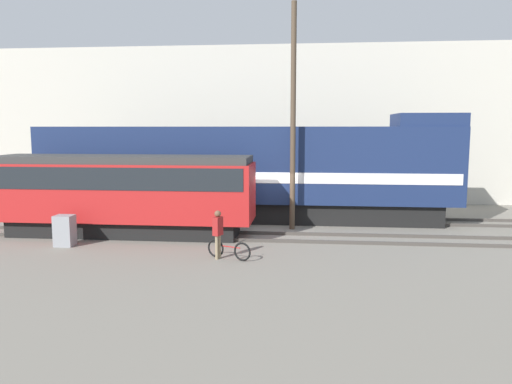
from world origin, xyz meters
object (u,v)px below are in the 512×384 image
Objects in this scene: person at (218,230)px; signal_box at (65,231)px; freight_locomotive at (248,171)px; bicycle at (229,250)px; streetcar at (124,190)px; utility_pole_left at (293,118)px.

person reaches higher than signal_box.
freight_locomotive is 7.80m from bicycle.
freight_locomotive is 7.63m from person.
streetcar reaches higher than person.
freight_locomotive is 16.87× the size of signal_box.
streetcar is 9.11× the size of signal_box.
bicycle is at bearing -1.32° from person.
streetcar is 2.96m from signal_box.
freight_locomotive is 3.97m from utility_pole_left.
bicycle is 6.74m from signal_box.
utility_pole_left is 10.53m from signal_box.
signal_box is at bearing -127.24° from streetcar.
streetcar is at bearing -163.73° from utility_pole_left.
streetcar is 5.81m from person.
person is at bearing -36.26° from streetcar.
freight_locomotive is at bearing 44.23° from signal_box.
bicycle is 1.36× the size of signal_box.
streetcar reaches higher than signal_box.
signal_box is (-6.23, 1.29, -0.44)m from person.
person is 1.42× the size of signal_box.
signal_box is (-8.64, -4.16, -4.36)m from utility_pole_left.
signal_box is (-6.61, 1.29, 0.27)m from bicycle.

